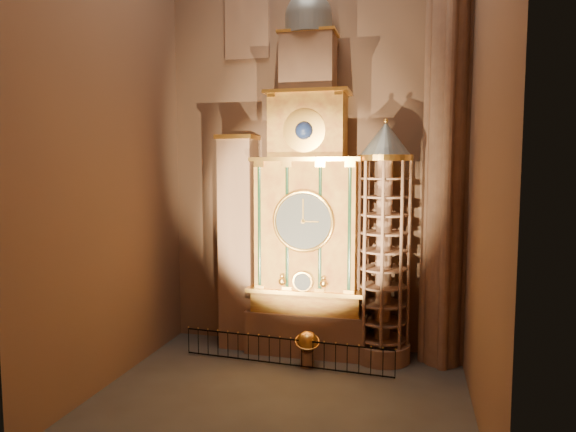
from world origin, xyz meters
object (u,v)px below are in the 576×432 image
(astronomical_clock, at_px, (308,211))
(iron_railing, at_px, (285,352))
(portrait_tower, at_px, (238,241))
(celestial_globe, at_px, (307,346))
(stair_turret, at_px, (384,245))

(astronomical_clock, height_order, iron_railing, astronomical_clock)
(portrait_tower, xyz_separation_m, celestial_globe, (3.78, -1.88, -4.20))
(astronomical_clock, relative_size, stair_turret, 1.55)
(portrait_tower, bearing_deg, astronomical_clock, -0.29)
(portrait_tower, distance_m, stair_turret, 6.91)
(stair_turret, bearing_deg, celestial_globe, -152.84)
(astronomical_clock, distance_m, iron_railing, 6.40)
(celestial_globe, bearing_deg, stair_turret, 27.16)
(astronomical_clock, relative_size, celestial_globe, 10.55)
(astronomical_clock, bearing_deg, portrait_tower, 179.71)
(portrait_tower, distance_m, iron_railing, 5.71)
(portrait_tower, xyz_separation_m, iron_railing, (2.84, -2.09, -4.49))
(stair_turret, distance_m, iron_railing, 6.41)
(stair_turret, bearing_deg, portrait_tower, 177.67)
(astronomical_clock, height_order, portrait_tower, astronomical_clock)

